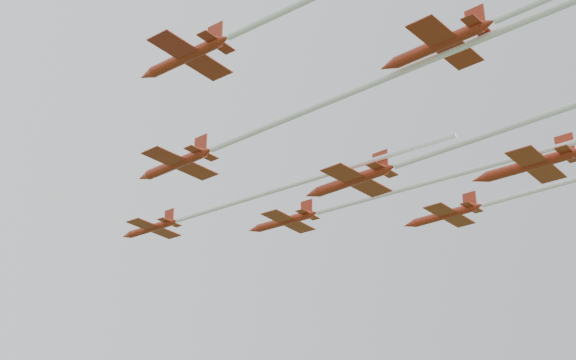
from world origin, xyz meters
name	(u,v)px	position (x,y,z in m)	size (l,w,h in m)	color
jet_lead	(218,208)	(1.30, 5.66, 55.94)	(22.79, 44.65, 2.36)	#9F2B17
jet_row2_left	(281,121)	(-0.75, -15.53, 57.29)	(26.17, 58.44, 2.80)	#9F2B17
jet_row2_right	(381,195)	(16.35, -7.77, 55.53)	(26.56, 51.42, 2.52)	#9F2B17
jet_row3_left	(269,18)	(-9.68, -30.70, 57.10)	(20.40, 40.47, 2.49)	#9F2B17
jet_row3_mid	(475,139)	(15.44, -25.49, 54.52)	(25.07, 58.07, 2.86)	#9F2B17
jet_row4_left	(537,2)	(8.68, -41.85, 57.59)	(18.89, 41.97, 2.66)	#9F2B17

